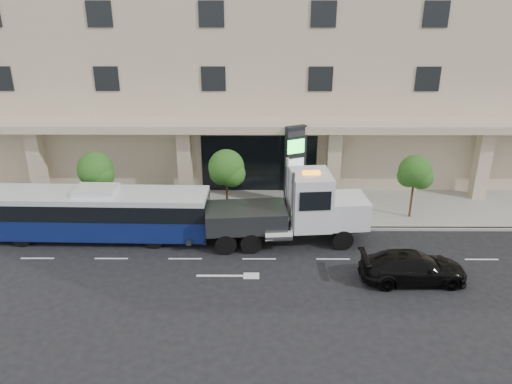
% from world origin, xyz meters
% --- Properties ---
extents(ground, '(120.00, 120.00, 0.00)m').
position_xyz_m(ground, '(0.00, 0.00, 0.00)').
color(ground, black).
rests_on(ground, ground).
extents(sidewalk, '(120.00, 6.00, 0.15)m').
position_xyz_m(sidewalk, '(0.00, 5.00, 0.07)').
color(sidewalk, gray).
rests_on(sidewalk, ground).
extents(curb, '(120.00, 0.30, 0.15)m').
position_xyz_m(curb, '(0.00, 2.00, 0.07)').
color(curb, gray).
rests_on(curb, ground).
extents(convention_center, '(60.00, 17.60, 20.00)m').
position_xyz_m(convention_center, '(-0.00, 15.42, 9.97)').
color(convention_center, tan).
rests_on(convention_center, ground).
extents(tree_left, '(2.27, 2.20, 4.22)m').
position_xyz_m(tree_left, '(-9.97, 3.59, 3.11)').
color(tree_left, '#422B19').
rests_on(tree_left, sidewalk).
extents(tree_mid, '(2.28, 2.20, 4.38)m').
position_xyz_m(tree_mid, '(-1.97, 3.59, 3.26)').
color(tree_mid, '#422B19').
rests_on(tree_mid, sidewalk).
extents(tree_right, '(2.10, 2.00, 4.04)m').
position_xyz_m(tree_right, '(9.53, 3.59, 3.04)').
color(tree_right, '#422B19').
rests_on(tree_right, sidewalk).
extents(city_bus, '(12.59, 2.94, 3.17)m').
position_xyz_m(city_bus, '(-9.18, 0.89, 1.62)').
color(city_bus, black).
rests_on(city_bus, ground).
extents(tow_truck, '(10.33, 3.26, 4.68)m').
position_xyz_m(tow_truck, '(1.95, 0.51, 1.93)').
color(tow_truck, '#2D3033').
rests_on(tow_truck, ground).
extents(black_sedan, '(5.31, 2.28, 1.52)m').
position_xyz_m(black_sedan, '(7.62, -3.58, 0.76)').
color(black_sedan, black).
rests_on(black_sedan, ground).
extents(signage_pylon, '(1.41, 1.00, 5.38)m').
position_xyz_m(signage_pylon, '(2.32, 5.38, 2.89)').
color(signage_pylon, black).
rests_on(signage_pylon, sidewalk).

